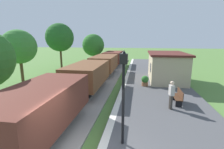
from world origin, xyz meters
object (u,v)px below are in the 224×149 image
station_hut (166,66)px  tree_field_left (60,38)px  lamp_post_near (123,81)px  bench_near_hut (178,96)px  potted_planter (145,81)px  tree_field_distant (93,45)px  tree_trackside_far (19,47)px  person_waiting (171,94)px  bench_down_platform (159,67)px  freight_train (98,69)px

station_hut → tree_field_left: size_ratio=0.90×
lamp_post_near → bench_near_hut: bearing=56.8°
potted_planter → tree_field_left: 14.08m
tree_field_left → potted_planter: bearing=-32.4°
potted_planter → tree_field_distant: size_ratio=0.18×
station_hut → tree_field_distant: 14.93m
bench_near_hut → lamp_post_near: lamp_post_near is taller
bench_near_hut → lamp_post_near: (-3.10, -4.74, 2.08)m
tree_trackside_far → tree_field_left: size_ratio=0.81×
potted_planter → tree_field_distant: tree_field_distant is taller
tree_trackside_far → tree_field_left: (0.45, 7.48, 0.94)m
station_hut → person_waiting: 7.37m
bench_near_hut → bench_down_platform: 11.31m
bench_down_platform → tree_trackside_far: bearing=-151.0°
person_waiting → bench_down_platform: bearing=-102.5°
freight_train → tree_field_left: tree_field_left is taller
freight_train → potted_planter: freight_train is taller
station_hut → potted_planter: (-2.14, -2.52, -0.93)m
bench_near_hut → person_waiting: person_waiting is taller
bench_near_hut → tree_trackside_far: bearing=165.4°
person_waiting → lamp_post_near: size_ratio=0.46×
lamp_post_near → tree_field_distant: bearing=108.5°
potted_planter → tree_field_left: tree_field_left is taller
station_hut → freight_train: bearing=-171.0°
tree_field_left → lamp_post_near: bearing=-56.9°
potted_planter → tree_field_distant: (-8.33, 13.03, 2.62)m
lamp_post_near → tree_field_left: tree_field_left is taller
bench_near_hut → tree_trackside_far: size_ratio=0.29×
person_waiting → tree_field_left: 17.90m
lamp_post_near → tree_field_left: 18.97m
potted_planter → station_hut: bearing=49.6°
freight_train → person_waiting: size_ratio=15.20×
station_hut → tree_trackside_far: bearing=-169.0°
lamp_post_near → tree_trackside_far: bearing=142.2°
person_waiting → lamp_post_near: 4.79m
bench_down_platform → tree_field_distant: bearing=151.8°
tree_field_left → tree_field_distant: (3.11, 5.76, -1.20)m
bench_down_platform → potted_planter: size_ratio=1.64×
freight_train → bench_down_platform: size_ratio=17.33×
bench_near_hut → bench_down_platform: bearing=90.0°
tree_trackside_far → potted_planter: bearing=1.0°
person_waiting → tree_trackside_far: tree_trackside_far is taller
tree_trackside_far → tree_field_left: bearing=86.6°
lamp_post_near → tree_field_left: (-10.32, 15.83, 1.74)m
potted_planter → tree_trackside_far: tree_trackside_far is taller
freight_train → potted_planter: (4.65, -1.45, -0.67)m
freight_train → potted_planter: size_ratio=28.38×
tree_trackside_far → tree_field_distant: size_ratio=1.01×
tree_field_distant → station_hut: bearing=-45.1°
bench_down_platform → person_waiting: person_waiting is taller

